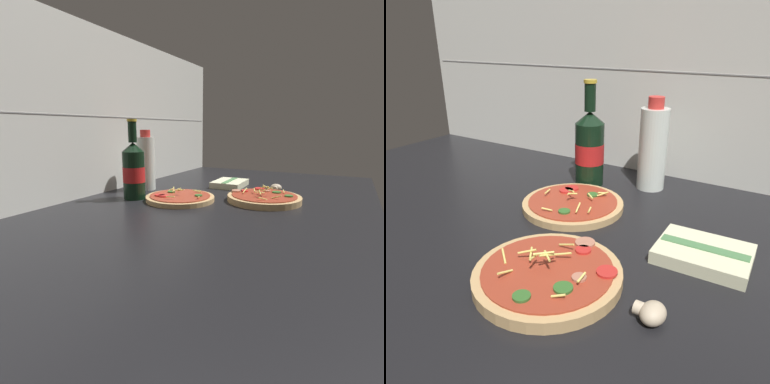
# 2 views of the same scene
# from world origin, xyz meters

# --- Properties ---
(counter_slab) EXTENTS (1.60, 0.90, 0.03)m
(counter_slab) POSITION_xyz_m (0.00, 0.00, 0.01)
(counter_slab) COLOR black
(counter_slab) RESTS_ON ground
(tile_backsplash) EXTENTS (1.60, 0.01, 0.60)m
(tile_backsplash) POSITION_xyz_m (0.00, 0.45, 0.30)
(tile_backsplash) COLOR silver
(tile_backsplash) RESTS_ON ground
(pizza_near) EXTENTS (0.24, 0.24, 0.05)m
(pizza_near) POSITION_xyz_m (0.10, -0.11, 0.04)
(pizza_near) COLOR tan
(pizza_near) RESTS_ON counter_slab
(pizza_far) EXTENTS (0.23, 0.23, 0.04)m
(pizza_far) POSITION_xyz_m (-0.02, 0.14, 0.03)
(pizza_far) COLOR tan
(pizza_far) RESTS_ON counter_slab
(beer_bottle) EXTENTS (0.07, 0.07, 0.26)m
(beer_bottle) POSITION_xyz_m (-0.06, 0.29, 0.12)
(beer_bottle) COLOR black
(beer_bottle) RESTS_ON counter_slab
(oil_bottle) EXTENTS (0.07, 0.07, 0.23)m
(oil_bottle) POSITION_xyz_m (0.08, 0.34, 0.13)
(oil_bottle) COLOR silver
(oil_bottle) RESTS_ON counter_slab
(mushroom_left) EXTENTS (0.04, 0.04, 0.03)m
(mushroom_left) POSITION_xyz_m (0.27, -0.11, 0.04)
(mushroom_left) COLOR beige
(mushroom_left) RESTS_ON counter_slab
(dish_towel) EXTENTS (0.16, 0.12, 0.03)m
(dish_towel) POSITION_xyz_m (0.29, 0.08, 0.04)
(dish_towel) COLOR beige
(dish_towel) RESTS_ON counter_slab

